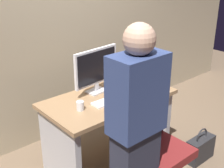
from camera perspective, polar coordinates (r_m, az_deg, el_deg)
ground_plane at (r=3.42m, az=-0.57°, el=-13.46°), size 9.00×9.00×0.00m
wall_back at (r=3.47m, az=-9.95°, el=13.86°), size 6.40×0.10×3.00m
desk at (r=3.15m, az=-0.60°, el=-6.16°), size 1.31×0.69×0.73m
office_chair at (r=2.79m, az=8.30°, el=-12.38°), size 0.52×0.52×0.94m
person_at_desk at (r=2.26m, az=4.50°, el=-8.84°), size 0.40×0.24×1.64m
monitor at (r=3.05m, az=-2.96°, el=2.94°), size 0.54×0.16×0.46m
keyboard at (r=2.95m, az=0.08°, el=-2.93°), size 0.43×0.14×0.02m
mouse at (r=3.14m, az=4.21°, el=-1.18°), size 0.06×0.10×0.03m
cup_near_keyboard at (r=2.78m, az=-5.93°, el=-4.05°), size 0.07×0.07×0.09m
book_stack at (r=3.40m, az=3.50°, el=2.03°), size 0.22×0.17×0.17m
cell_phone at (r=3.29m, az=8.13°, el=-0.44°), size 0.10×0.16×0.01m
handbag at (r=3.44m, az=16.07°, el=-11.45°), size 0.34×0.14×0.38m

